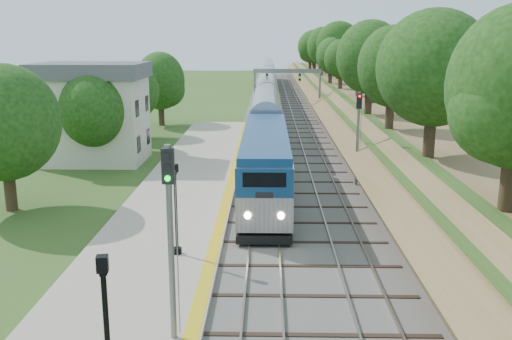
{
  "coord_description": "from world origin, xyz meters",
  "views": [
    {
      "loc": [
        0.16,
        -15.59,
        10.01
      ],
      "look_at": [
        -0.5,
        15.2,
        2.8
      ],
      "focal_mm": 40.0,
      "sensor_mm": 36.0,
      "label": 1
    }
  ],
  "objects_px": {
    "station_building": "(93,112)",
    "signal_farside": "(358,129)",
    "train": "(267,94)",
    "lamppost_far": "(176,214)",
    "signal_platform": "(170,223)",
    "signal_gantry": "(287,80)"
  },
  "relations": [
    {
      "from": "station_building",
      "to": "signal_platform",
      "type": "height_order",
      "value": "station_building"
    },
    {
      "from": "lamppost_far",
      "to": "signal_farside",
      "type": "relative_size",
      "value": 0.66
    },
    {
      "from": "signal_gantry",
      "to": "lamppost_far",
      "type": "distance_m",
      "value": 46.76
    },
    {
      "from": "train",
      "to": "lamppost_far",
      "type": "bearing_deg",
      "value": -93.97
    },
    {
      "from": "signal_gantry",
      "to": "lamppost_far",
      "type": "height_order",
      "value": "signal_gantry"
    },
    {
      "from": "train",
      "to": "lamppost_far",
      "type": "relative_size",
      "value": 27.0
    },
    {
      "from": "lamppost_far",
      "to": "signal_platform",
      "type": "height_order",
      "value": "signal_platform"
    },
    {
      "from": "train",
      "to": "station_building",
      "type": "bearing_deg",
      "value": -111.41
    },
    {
      "from": "signal_gantry",
      "to": "signal_platform",
      "type": "distance_m",
      "value": 53.92
    },
    {
      "from": "signal_farside",
      "to": "station_building",
      "type": "bearing_deg",
      "value": 159.34
    },
    {
      "from": "lamppost_far",
      "to": "train",
      "type": "bearing_deg",
      "value": 86.03
    },
    {
      "from": "signal_gantry",
      "to": "train",
      "type": "distance_m",
      "value": 11.31
    },
    {
      "from": "signal_gantry",
      "to": "train",
      "type": "xyz_separation_m",
      "value": [
        -2.47,
        10.7,
        -2.68
      ]
    },
    {
      "from": "signal_farside",
      "to": "signal_gantry",
      "type": "bearing_deg",
      "value": 96.52
    },
    {
      "from": "station_building",
      "to": "signal_farside",
      "type": "relative_size",
      "value": 1.35
    },
    {
      "from": "station_building",
      "to": "signal_farside",
      "type": "bearing_deg",
      "value": -20.66
    },
    {
      "from": "lamppost_far",
      "to": "signal_farside",
      "type": "height_order",
      "value": "signal_farside"
    },
    {
      "from": "signal_platform",
      "to": "station_building",
      "type": "bearing_deg",
      "value": 111.16
    },
    {
      "from": "signal_gantry",
      "to": "train",
      "type": "relative_size",
      "value": 0.07
    },
    {
      "from": "lamppost_far",
      "to": "signal_gantry",
      "type": "bearing_deg",
      "value": 82.09
    },
    {
      "from": "train",
      "to": "signal_platform",
      "type": "relative_size",
      "value": 17.51
    },
    {
      "from": "station_building",
      "to": "signal_gantry",
      "type": "bearing_deg",
      "value": 56.62
    }
  ]
}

